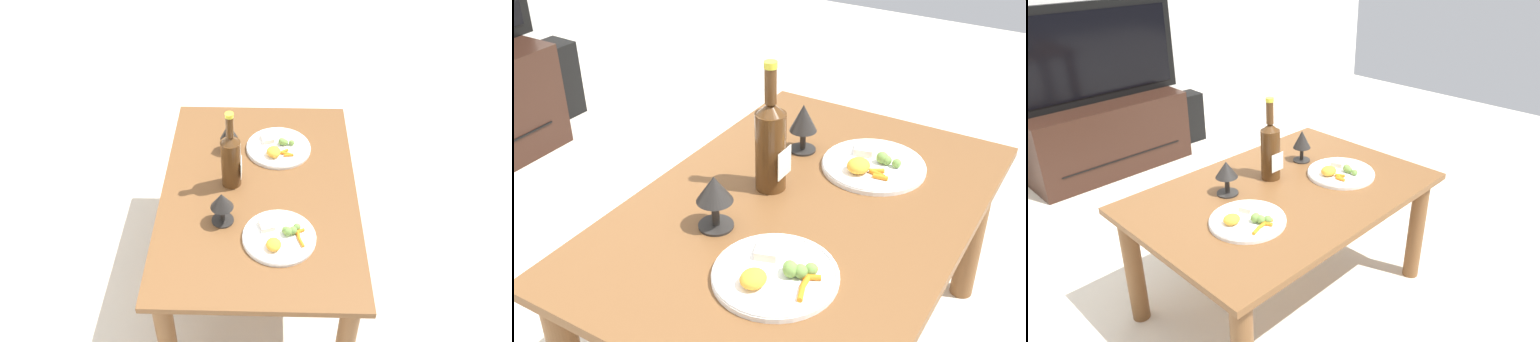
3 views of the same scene
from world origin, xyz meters
The scene contains 7 objects.
dining_table centered at (0.00, 0.00, 0.42)m, with size 1.14×0.77×0.52m.
floor_speaker centered at (0.78, 1.76, 0.18)m, with size 0.16×0.16×0.36m, color black.
wine_bottle centered at (0.04, 0.11, 0.65)m, with size 0.08×0.08×0.34m.
goblet_left centered at (-0.17, 0.13, 0.61)m, with size 0.09×0.09×0.14m.
goblet_right centered at (0.25, 0.13, 0.61)m, with size 0.08×0.08×0.14m.
dinner_plate_left centered at (-0.26, -0.08, 0.53)m, with size 0.27×0.27×0.05m.
dinner_plate_right centered at (0.26, -0.08, 0.53)m, with size 0.28×0.28×0.05m.
Camera 2 is at (-1.13, -0.59, 1.39)m, focal length 44.43 mm.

